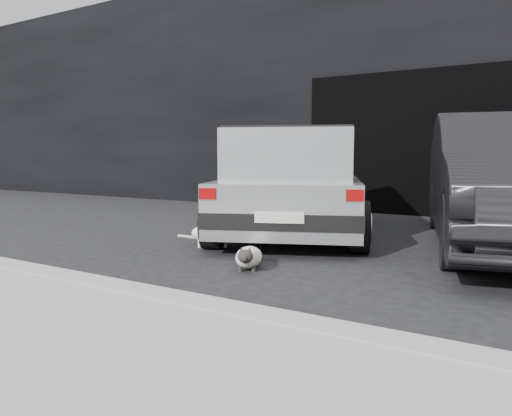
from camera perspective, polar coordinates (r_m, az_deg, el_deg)
The scene contains 8 objects.
ground at distance 6.26m, azimuth -1.19°, elevation -3.96°, with size 80.00×80.00×0.00m, color black.
building_facade at distance 11.50m, azimuth 20.31°, elevation 12.72°, with size 34.00×4.00×5.00m, color black.
garage_opening at distance 9.46m, azimuth 17.54°, elevation 7.05°, with size 4.00×0.10×2.60m, color black.
curb at distance 3.64m, azimuth -10.58°, elevation -10.43°, with size 18.00×0.25×0.12m, color gray.
sidewalk at distance 2.93m, azimuth -27.26°, elevation -15.29°, with size 18.00×2.20×0.11m, color gray.
silver_hatchback at distance 6.91m, azimuth 4.37°, elevation 3.46°, with size 3.10×4.23×1.43m.
cat_siamese at distance 4.79m, azimuth -0.89°, elevation -5.62°, with size 0.45×0.68×0.26m.
cat_white at distance 5.96m, azimuth -4.61°, elevation -2.80°, with size 0.66×0.50×0.36m.
Camera 1 is at (3.37, -5.16, 1.09)m, focal length 35.00 mm.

